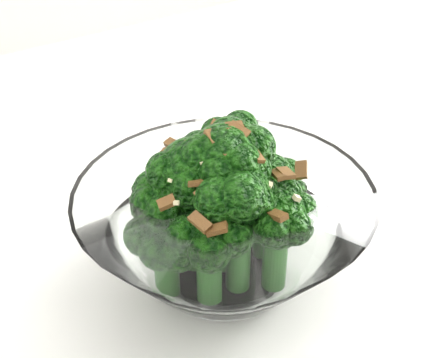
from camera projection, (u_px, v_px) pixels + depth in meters
name	position (u px, v px, depth m)	size (l,w,h in m)	color
table	(300.00, 205.00, 0.65)	(1.33, 1.01, 0.75)	white
broccoli_dish	(223.00, 225.00, 0.44)	(0.21, 0.21, 0.13)	white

